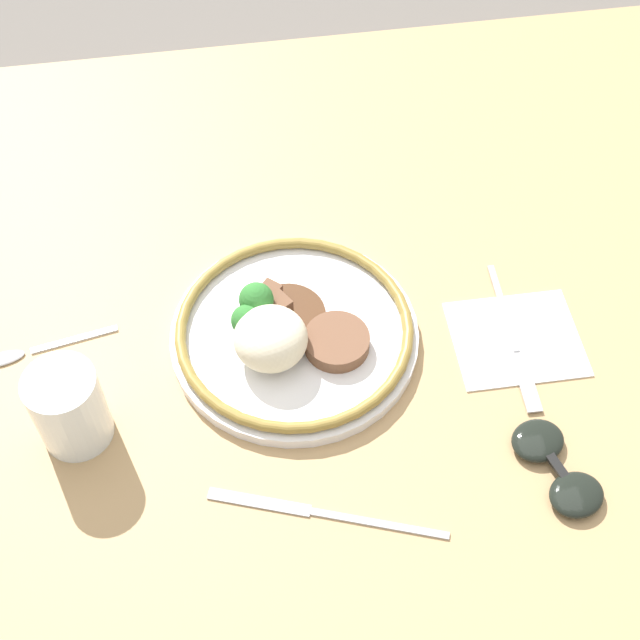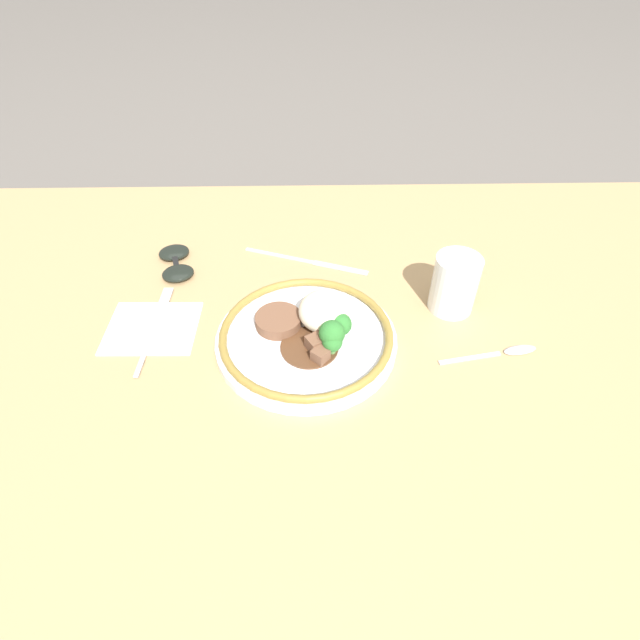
{
  "view_description": "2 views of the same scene",
  "coord_description": "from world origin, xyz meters",
  "views": [
    {
      "loc": [
        0.03,
        0.57,
        0.83
      ],
      "look_at": [
        -0.06,
        0.02,
        0.08
      ],
      "focal_mm": 50.0,
      "sensor_mm": 36.0,
      "label": 1
    },
    {
      "loc": [
        -0.02,
        -0.5,
        0.57
      ],
      "look_at": [
        -0.01,
        0.02,
        0.09
      ],
      "focal_mm": 28.0,
      "sensor_mm": 36.0,
      "label": 2
    }
  ],
  "objects": [
    {
      "name": "napkin",
      "position": [
        -0.26,
        0.05,
        0.05
      ],
      "size": [
        0.14,
        0.12,
        0.0
      ],
      "color": "white",
      "rests_on": "dining_table"
    },
    {
      "name": "fork",
      "position": [
        -0.26,
        0.07,
        0.05
      ],
      "size": [
        0.02,
        0.19,
        0.0
      ],
      "rotation": [
        0.0,
        0.0,
        1.54
      ],
      "color": "#ADADB2",
      "rests_on": "napkin"
    },
    {
      "name": "ground_plane",
      "position": [
        0.0,
        0.0,
        0.0
      ],
      "size": [
        8.0,
        8.0,
        0.0
      ],
      "primitive_type": "plane",
      "color": "#5B5651"
    },
    {
      "name": "plate",
      "position": [
        -0.02,
        0.02,
        0.07
      ],
      "size": [
        0.27,
        0.27,
        0.07
      ],
      "color": "white",
      "rests_on": "dining_table"
    },
    {
      "name": "juice_glass",
      "position": [
        0.2,
        0.09,
        0.09
      ],
      "size": [
        0.07,
        0.07,
        0.09
      ],
      "color": "yellow",
      "rests_on": "dining_table"
    },
    {
      "name": "dining_table",
      "position": [
        0.0,
        0.0,
        0.02
      ],
      "size": [
        1.49,
        1.01,
        0.05
      ],
      "color": "tan",
      "rests_on": "ground"
    },
    {
      "name": "knife",
      "position": [
        -0.02,
        0.22,
        0.05
      ],
      "size": [
        0.22,
        0.09,
        0.0
      ],
      "rotation": [
        0.0,
        0.0,
        -0.35
      ],
      "color": "#ADADB2",
      "rests_on": "dining_table"
    },
    {
      "name": "sunglasses",
      "position": [
        -0.26,
        0.21,
        0.06
      ],
      "size": [
        0.08,
        0.12,
        0.02
      ],
      "rotation": [
        0.0,
        0.0,
        0.3
      ],
      "color": "black",
      "rests_on": "dining_table"
    },
    {
      "name": "spoon",
      "position": [
        0.26,
        -0.01,
        0.05
      ],
      "size": [
        0.15,
        0.04,
        0.01
      ],
      "rotation": [
        0.0,
        0.0,
        0.18
      ],
      "color": "#ADADB2",
      "rests_on": "dining_table"
    }
  ]
}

